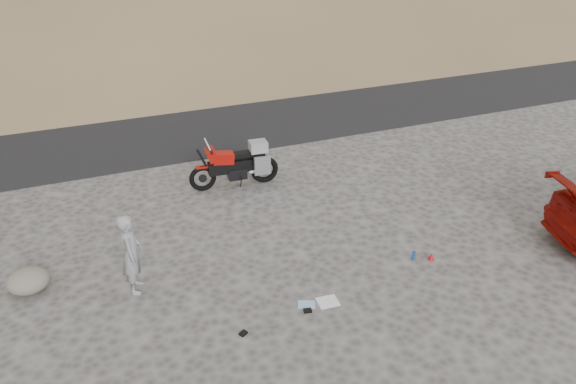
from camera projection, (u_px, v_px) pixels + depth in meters
name	position (u px, v px, depth m)	size (l,w,h in m)	color
ground	(265.00, 264.00, 11.58)	(140.00, 140.00, 0.00)	#44413F
road	(174.00, 120.00, 18.94)	(120.00, 7.00, 0.05)	black
motorcycle	(238.00, 165.00, 14.42)	(2.36, 0.77, 1.40)	black
man	(137.00, 289.00, 10.84)	(0.60, 0.39, 1.64)	gray
small_rock	(28.00, 281.00, 10.69)	(0.96, 0.91, 0.47)	#57524A
gear_white_cloth	(328.00, 302.00, 10.49)	(0.39, 0.34, 0.01)	white
gear_bottle	(414.00, 255.00, 11.68)	(0.07, 0.07, 0.20)	navy
gear_funnel	(431.00, 256.00, 11.67)	(0.13, 0.13, 0.17)	red
gear_glove_a	(308.00, 311.00, 10.25)	(0.15, 0.10, 0.04)	black
gear_glove_b	(243.00, 333.00, 9.72)	(0.13, 0.10, 0.04)	black
gear_blue_cloth	(306.00, 305.00, 10.42)	(0.32, 0.23, 0.01)	#8EB5DC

